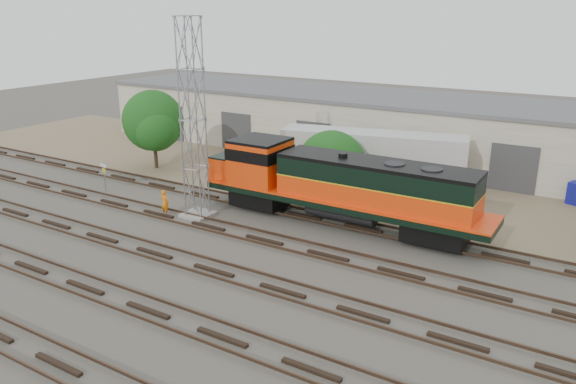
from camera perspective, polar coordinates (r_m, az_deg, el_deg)
The scene contains 11 objects.
ground at distance 30.37m, azimuth -4.00°, elevation -5.95°, with size 140.00×140.00×0.00m, color #47423A.
dirt_strip at distance 42.70m, azimuth 7.67°, elevation 1.14°, with size 80.00×16.00×0.02m, color #726047.
tracks at distance 28.19m, azimuth -7.55°, elevation -7.90°, with size 80.00×20.40×0.28m.
warehouse at distance 49.25m, azimuth 11.65°, elevation 6.38°, with size 58.40×10.40×5.30m.
locomotive at distance 33.27m, azimuth 5.02°, elevation 0.74°, with size 17.96×3.15×4.32m.
signal_tower at distance 34.08m, azimuth -9.61°, elevation 6.84°, with size 1.77×1.77×12.00m.
sign_post at distance 41.49m, azimuth -18.19°, elevation 1.93°, with size 0.82×0.27×2.06m.
worker at distance 35.90m, azimuth -12.41°, elevation -1.06°, with size 0.60×0.40×1.66m, color orange.
semi_trailer at distance 40.68m, azimuth 8.99°, elevation 3.93°, with size 13.38×5.46×4.04m.
tree_west at distance 45.87m, azimuth -13.48°, elevation 6.85°, with size 5.08×4.84×6.33m.
tree_mid at distance 38.54m, azimuth 4.60°, elevation 2.45°, with size 5.04×4.80×4.80m.
Camera 1 is at (16.18, -22.53, 12.37)m, focal length 35.00 mm.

